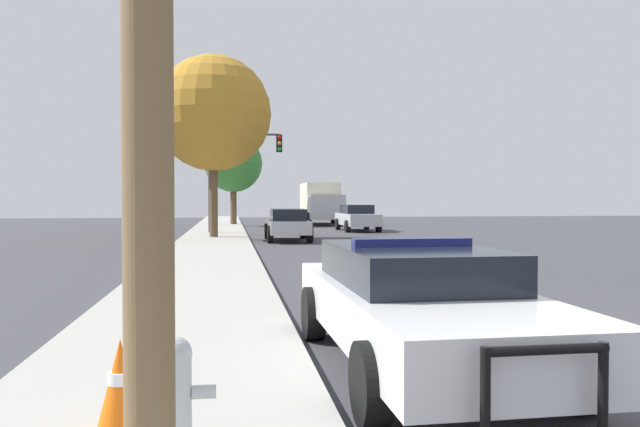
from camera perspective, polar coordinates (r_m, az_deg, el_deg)
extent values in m
plane|color=#3D3D42|center=(8.28, 25.08, -11.58)|extent=(110.00, 110.00, 0.00)
cube|color=#A3A099|center=(6.99, -13.68, -13.36)|extent=(3.00, 110.00, 0.13)
cube|color=white|center=(6.88, 9.02, -8.82)|extent=(1.94, 5.06, 0.56)
cube|color=black|center=(7.04, 8.39, -4.62)|extent=(1.64, 2.64, 0.40)
cylinder|color=black|center=(5.93, 22.59, -13.32)|extent=(0.25, 0.69, 0.69)
cylinder|color=black|center=(5.23, 4.71, -15.21)|extent=(0.25, 0.69, 0.69)
cylinder|color=black|center=(8.67, 11.54, -8.58)|extent=(0.25, 0.69, 0.69)
cylinder|color=black|center=(8.21, -0.61, -9.11)|extent=(0.25, 0.69, 0.69)
cylinder|color=black|center=(4.75, 24.45, -14.70)|extent=(0.07, 0.07, 0.69)
cylinder|color=black|center=(4.36, 14.87, -16.10)|extent=(0.07, 0.07, 0.69)
cylinder|color=black|center=(4.46, 19.92, -11.63)|extent=(0.89, 0.08, 0.07)
cube|color=navy|center=(7.02, 8.40, -2.62)|extent=(1.34, 0.22, 0.09)
cube|color=navy|center=(7.22, 16.17, -8.14)|extent=(0.07, 3.62, 0.16)
cylinder|color=#B7BCC1|center=(4.61, -13.17, -16.42)|extent=(0.24, 0.24, 0.60)
sphere|color=#B7BCC1|center=(4.52, -13.20, -12.42)|extent=(0.25, 0.25, 0.25)
cylinder|color=#B7BCC1|center=(4.62, -15.78, -15.64)|extent=(0.17, 0.10, 0.10)
cylinder|color=#B7BCC1|center=(4.58, -10.56, -15.74)|extent=(0.17, 0.10, 0.10)
cylinder|color=#424247|center=(32.04, -10.05, 2.89)|extent=(0.16, 0.16, 5.15)
cylinder|color=#424247|center=(32.19, -6.91, 7.22)|extent=(3.52, 0.11, 0.11)
cube|color=black|center=(32.24, -3.75, 6.41)|extent=(0.30, 0.24, 0.90)
sphere|color=red|center=(32.14, -3.74, 6.97)|extent=(0.20, 0.20, 0.20)
sphere|color=orange|center=(32.11, -3.74, 6.43)|extent=(0.20, 0.20, 0.20)
sphere|color=green|center=(32.09, -3.74, 5.90)|extent=(0.20, 0.20, 0.20)
cube|color=#B7B7BC|center=(35.54, 3.44, -0.53)|extent=(1.81, 4.71, 0.66)
cube|color=black|center=(35.75, 3.36, 0.41)|extent=(1.54, 2.45, 0.50)
cylinder|color=black|center=(34.33, 5.37, -1.15)|extent=(0.25, 0.67, 0.67)
cylinder|color=black|center=(33.95, 2.53, -1.17)|extent=(0.25, 0.67, 0.67)
cylinder|color=black|center=(37.16, 4.28, -0.96)|extent=(0.25, 0.67, 0.67)
cylinder|color=black|center=(36.81, 1.64, -0.98)|extent=(0.25, 0.67, 0.67)
cube|color=#B7B7BC|center=(27.19, -2.99, -1.18)|extent=(1.74, 4.42, 0.55)
cube|color=black|center=(26.95, -2.95, -0.10)|extent=(1.47, 2.31, 0.49)
cylinder|color=black|center=(28.51, -4.84, -1.62)|extent=(0.25, 0.72, 0.71)
cylinder|color=black|center=(28.64, -1.56, -1.60)|extent=(0.25, 0.72, 0.71)
cylinder|color=black|center=(25.79, -4.57, -1.93)|extent=(0.25, 0.72, 0.71)
cylinder|color=black|center=(25.93, -0.95, -1.91)|extent=(0.25, 0.72, 0.71)
cube|color=#B7B7BC|center=(41.92, 0.57, 0.60)|extent=(2.38, 1.95, 1.64)
cube|color=beige|center=(45.31, -0.04, 1.20)|extent=(2.42, 4.96, 2.49)
cylinder|color=black|center=(42.31, 2.09, -0.50)|extent=(0.29, 0.93, 0.92)
cylinder|color=black|center=(41.98, -1.03, -0.52)|extent=(0.29, 0.93, 0.92)
cylinder|color=black|center=(46.41, 1.22, -0.34)|extent=(0.29, 0.93, 0.92)
cylinder|color=black|center=(46.11, -1.62, -0.35)|extent=(0.29, 0.93, 0.92)
cylinder|color=brown|center=(42.36, -7.92, 1.08)|extent=(0.42, 0.42, 3.02)
sphere|color=#387A33|center=(42.43, -7.93, 4.57)|extent=(3.88, 3.88, 3.88)
cylinder|color=brown|center=(28.29, -9.71, 2.04)|extent=(0.37, 0.37, 4.10)
sphere|color=#B77F28|center=(28.54, -9.74, 9.04)|extent=(5.17, 5.17, 5.17)
cone|color=orange|center=(5.08, -17.78, -14.45)|extent=(0.34, 0.34, 0.65)
cylinder|color=white|center=(5.07, -17.79, -14.10)|extent=(0.19, 0.19, 0.09)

